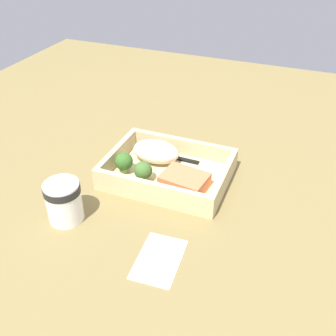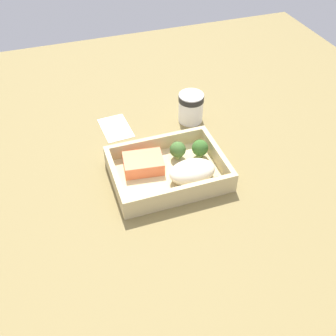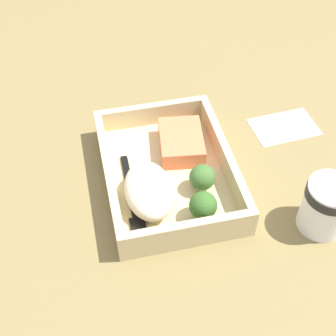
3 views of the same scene
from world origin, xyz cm
name	(u,v)px [view 1 (image 1 of 3)]	position (x,y,z in cm)	size (l,w,h in cm)	color
ground_plane	(168,182)	(0.00, 0.00, -1.00)	(160.00, 160.00, 2.00)	olive
takeout_tray	(168,176)	(0.00, 0.00, 0.60)	(26.13, 19.40, 1.20)	#CCB985
tray_rim	(168,166)	(0.00, 0.00, 3.12)	(26.13, 19.40, 3.85)	#CCB985
salmon_fillet	(184,181)	(-5.00, 3.33, 2.76)	(9.16, 6.82, 3.11)	#EE7448
mashed_potatoes	(156,152)	(4.50, -3.87, 3.61)	(10.83, 7.05, 4.82)	beige
broccoli_floret_1	(143,171)	(3.93, 4.29, 3.72)	(3.90, 3.90, 4.57)	#8BA965
broccoli_floret_2	(124,162)	(9.16, 2.94, 3.90)	(4.00, 4.00, 4.82)	#7E9F52
fork	(162,155)	(3.90, -6.29, 1.42)	(15.82, 2.25, 0.44)	black
paper_cup	(64,200)	(13.23, 19.51, 4.61)	(6.85, 6.85, 8.26)	white
receipt_slip	(159,259)	(-7.36, 22.58, 0.12)	(7.27, 11.20, 0.24)	white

